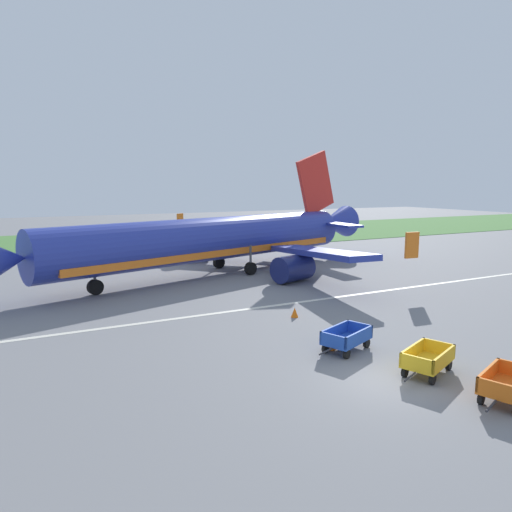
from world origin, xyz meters
TOP-DOWN VIEW (x-y plane):
  - ground_plane at (0.00, 0.00)m, footprint 220.00×220.00m
  - grass_strip at (0.00, 51.91)m, footprint 220.00×28.00m
  - apron_stripe at (0.00, 12.09)m, footprint 120.00×0.36m
  - airplane at (2.84, 23.74)m, footprint 36.95×29.99m
  - baggage_cart_nearest at (2.95, -3.18)m, footprint 3.59×2.18m
  - baggage_cart_second_in_row at (2.24, -0.16)m, footprint 3.56×2.25m
  - baggage_cart_third_in_row at (0.91, 3.51)m, footprint 3.57×2.24m
  - traffic_cone_near_plane at (1.58, 9.28)m, footprint 0.44×0.44m
  - traffic_cone_mid_apron at (0.34, 3.95)m, footprint 0.55×0.55m

SIDE VIEW (x-z plane):
  - ground_plane at x=0.00m, z-range 0.00..0.00m
  - apron_stripe at x=0.00m, z-range 0.00..0.01m
  - grass_strip at x=0.00m, z-range 0.00..0.06m
  - traffic_cone_near_plane at x=1.58m, z-range 0.00..0.58m
  - traffic_cone_mid_apron at x=0.34m, z-range 0.00..0.73m
  - baggage_cart_nearest at x=2.95m, z-range 0.07..1.14m
  - baggage_cart_second_in_row at x=2.24m, z-range 0.07..1.14m
  - baggage_cart_third_in_row at x=0.91m, z-range 0.07..1.14m
  - airplane at x=2.84m, z-range -2.62..8.72m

